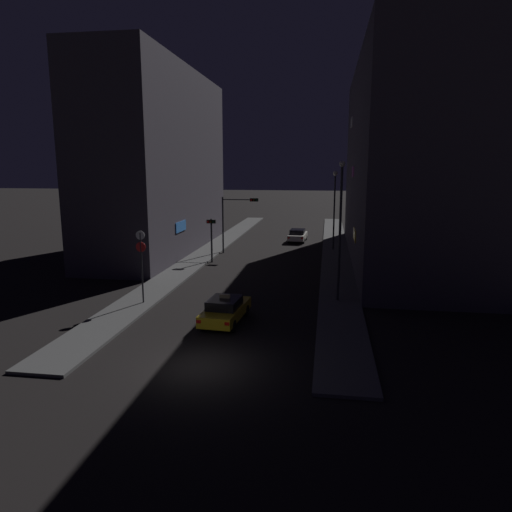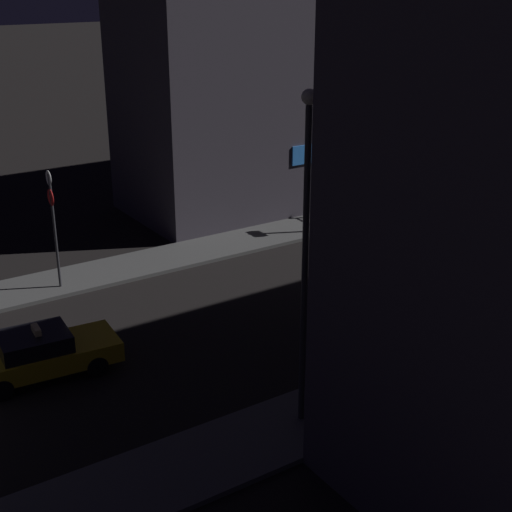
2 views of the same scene
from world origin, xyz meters
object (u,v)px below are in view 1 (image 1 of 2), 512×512
object	(u,v)px
sign_pole_left	(141,260)
street_lamp_far_block	(335,198)
traffic_light_left_kerb	(211,231)
street_lamp_near_block	(340,222)
far_car	(298,235)
traffic_light_overhead	(236,213)
taxi	(225,310)

from	to	relation	value
sign_pole_left	street_lamp_far_block	distance (m)	24.14
traffic_light_left_kerb	street_lamp_near_block	distance (m)	15.64
far_car	street_lamp_far_block	bearing A→B (deg)	-53.82
traffic_light_left_kerb	sign_pole_left	bearing A→B (deg)	-94.46
far_car	traffic_light_overhead	bearing A→B (deg)	-123.59
far_car	taxi	bearing A→B (deg)	-94.15
traffic_light_overhead	sign_pole_left	world-z (taller)	traffic_light_overhead
traffic_light_overhead	street_lamp_near_block	size ratio (longest dim) A/B	0.64
traffic_light_overhead	street_lamp_far_block	xyz separation A→B (m)	(9.48, 2.94, 1.35)
sign_pole_left	street_lamp_near_block	world-z (taller)	street_lamp_near_block
street_lamp_near_block	sign_pole_left	bearing A→B (deg)	-168.82
far_car	street_lamp_near_block	xyz separation A→B (m)	(4.07, -23.95, 4.38)
far_car	street_lamp_near_block	distance (m)	24.69
street_lamp_near_block	street_lamp_far_block	bearing A→B (deg)	90.39
sign_pole_left	traffic_light_left_kerb	bearing A→B (deg)	85.54
traffic_light_overhead	sign_pole_left	xyz separation A→B (m)	(-2.33, -17.97, -1.10)
street_lamp_far_block	far_car	bearing A→B (deg)	126.18
traffic_light_left_kerb	sign_pole_left	world-z (taller)	sign_pole_left
far_car	street_lamp_near_block	bearing A→B (deg)	-80.35
taxi	street_lamp_near_block	xyz separation A→B (m)	(6.17, 4.94, 4.38)
traffic_light_overhead	sign_pole_left	distance (m)	18.16
sign_pole_left	street_lamp_near_block	distance (m)	12.38
taxi	street_lamp_near_block	distance (m)	9.03
traffic_light_overhead	traffic_light_left_kerb	size ratio (longest dim) A/B	1.41
far_car	street_lamp_far_block	world-z (taller)	street_lamp_far_block
traffic_light_left_kerb	sign_pole_left	xyz separation A→B (m)	(-1.04, -13.34, 0.06)
sign_pole_left	taxi	bearing A→B (deg)	-24.07
taxi	street_lamp_far_block	size ratio (longest dim) A/B	0.58
taxi	traffic_light_left_kerb	world-z (taller)	traffic_light_left_kerb
sign_pole_left	far_car	bearing A→B (deg)	73.36
far_car	sign_pole_left	size ratio (longest dim) A/B	1.01
street_lamp_far_block	taxi	bearing A→B (deg)	-104.42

